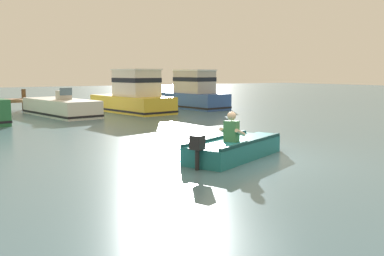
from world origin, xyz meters
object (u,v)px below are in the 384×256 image
rowboat_with_person (236,148)px  moored_boat_yellow (133,97)px  moored_boat_white (61,108)px  moored_boat_blue (191,94)px

rowboat_with_person → moored_boat_yellow: moored_boat_yellow is taller
moored_boat_white → moored_boat_yellow: 3.89m
moored_boat_yellow → moored_boat_blue: bearing=8.7°
moored_boat_yellow → moored_boat_blue: (4.06, 0.62, -0.00)m
moored_boat_white → moored_boat_blue: 7.94m
rowboat_with_person → moored_boat_white: size_ratio=0.64×
moored_boat_yellow → moored_boat_white: bearing=176.6°
rowboat_with_person → moored_boat_blue: bearing=62.1°
rowboat_with_person → moored_boat_blue: (7.22, 13.64, 0.60)m
moored_boat_blue → moored_boat_white: bearing=-177.2°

